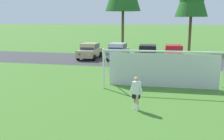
# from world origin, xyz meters

# --- Properties ---
(ground_plane) EXTENTS (400.00, 400.00, 0.00)m
(ground_plane) POSITION_xyz_m (0.00, 15.00, 0.00)
(ground_plane) COLOR #477A2D
(parking_lot_strip) EXTENTS (52.00, 8.40, 0.01)m
(parking_lot_strip) POSITION_xyz_m (0.00, 25.54, 0.00)
(parking_lot_strip) COLOR #3D3D3F
(parking_lot_strip) RESTS_ON ground
(soccer_goal) EXTENTS (7.48, 2.17, 2.57)m
(soccer_goal) POSITION_xyz_m (2.06, 14.75, 1.29)
(soccer_goal) COLOR white
(soccer_goal) RESTS_ON ground
(player_striker_near) EXTENTS (0.70, 0.36, 1.64)m
(player_striker_near) POSITION_xyz_m (0.96, 10.31, 0.82)
(player_striker_near) COLOR tan
(player_striker_near) RESTS_ON ground
(parked_car_slot_far_left) EXTENTS (2.06, 4.21, 1.72)m
(parked_car_slot_far_left) POSITION_xyz_m (-6.26, 25.76, 0.88)
(parked_car_slot_far_left) COLOR tan
(parked_car_slot_far_left) RESTS_ON ground
(parked_car_slot_left) EXTENTS (2.20, 4.29, 1.72)m
(parked_car_slot_left) POSITION_xyz_m (-3.24, 26.37, 0.88)
(parked_car_slot_left) COLOR #B2B2BC
(parked_car_slot_left) RESTS_ON ground
(parked_car_slot_center_left) EXTENTS (2.19, 4.28, 1.72)m
(parked_car_slot_center_left) POSITION_xyz_m (0.21, 24.99, 0.88)
(parked_car_slot_center_left) COLOR black
(parked_car_slot_center_left) RESTS_ON ground
(parked_car_slot_center) EXTENTS (2.14, 4.26, 1.72)m
(parked_car_slot_center) POSITION_xyz_m (2.81, 25.64, 0.88)
(parked_car_slot_center) COLOR red
(parked_car_slot_center) RESTS_ON ground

